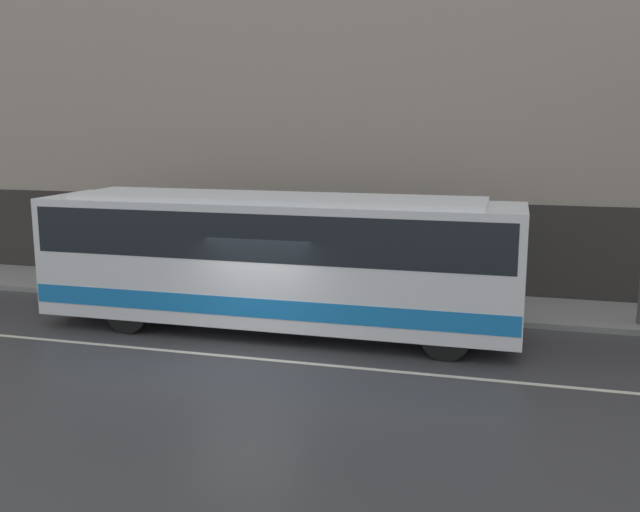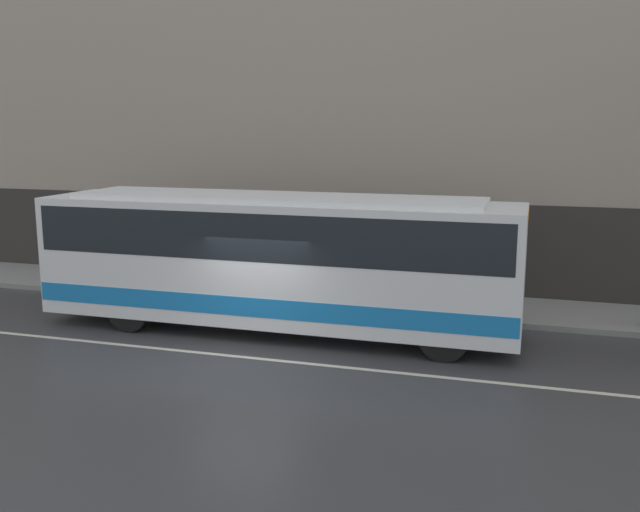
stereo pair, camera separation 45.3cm
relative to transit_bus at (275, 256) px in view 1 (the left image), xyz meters
name	(u,v)px [view 1 (the left image)]	position (x,y,z in m)	size (l,w,h in m)	color
ground_plane	(245,358)	(0.01, -2.14, -1.90)	(60.00, 60.00, 0.00)	#38383A
sidewalk	(313,297)	(0.01, 3.30, -1.82)	(60.00, 2.88, 0.15)	gray
building_facade	(327,105)	(0.01, 4.88, 3.68)	(60.00, 0.35, 11.56)	gray
lane_stripe	(245,358)	(0.01, -2.14, -1.89)	(54.00, 0.14, 0.01)	beige
transit_bus	(275,256)	(0.00, 0.00, 0.00)	(11.72, 2.55, 3.37)	white
pedestrian_waiting	(355,274)	(1.30, 3.06, -1.03)	(0.36, 0.36, 1.56)	#1E5933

